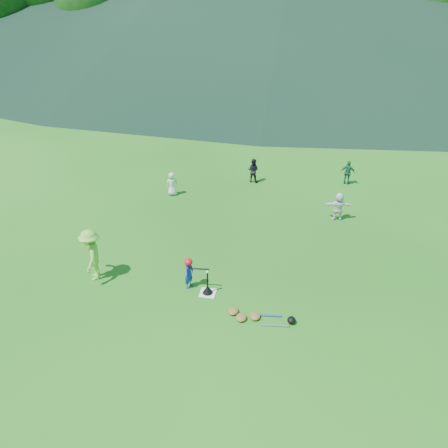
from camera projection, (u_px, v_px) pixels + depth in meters
name	position (u px, v px, depth m)	size (l,w,h in m)	color
ground	(208.00, 293.00, 12.43)	(120.00, 120.00, 0.00)	#165613
home_plate	(208.00, 293.00, 12.43)	(0.45, 0.45, 0.02)	silver
baseball	(207.00, 272.00, 12.08)	(0.08, 0.08, 0.08)	white
batter_child	(189.00, 273.00, 12.47)	(0.34, 0.23, 0.94)	navy
adult_coach	(92.00, 255.00, 12.70)	(1.04, 0.60, 1.61)	#7AC439
fielder_a	(172.00, 184.00, 17.98)	(0.48, 0.31, 0.99)	silver
fielder_b	(253.00, 170.00, 19.18)	(0.52, 0.41, 1.08)	black
fielder_c	(348.00, 173.00, 18.96)	(0.63, 0.26, 1.07)	#1B5C3B
fielder_d	(338.00, 206.00, 16.06)	(1.01, 0.32, 1.09)	silver
batting_tee	(208.00, 290.00, 12.37)	(0.30, 0.30, 0.68)	black
batter_gear	(189.00, 263.00, 12.28)	(0.73, 0.26, 0.31)	red
equipment_pile	(255.00, 316.00, 11.47)	(1.80, 0.56, 0.19)	olive
outfield_fence	(281.00, 80.00, 36.19)	(70.07, 0.08, 1.33)	gray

